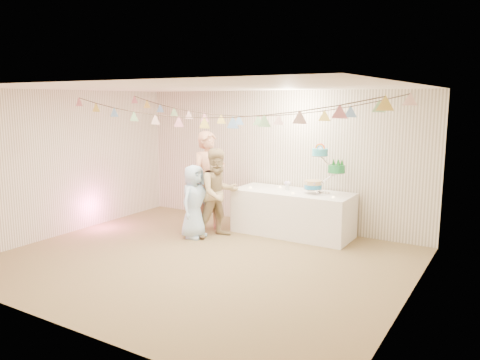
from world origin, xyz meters
The scene contains 23 objects.
floor centered at (0.00, 0.00, 0.00)m, with size 6.00×6.00×0.00m, color brown.
ceiling centered at (0.00, 0.00, 2.60)m, with size 6.00×6.00×0.00m, color white.
back_wall centered at (0.00, 2.50, 1.30)m, with size 6.00×6.00×0.00m, color white.
front_wall centered at (0.00, -2.50, 1.30)m, with size 6.00×6.00×0.00m, color white.
left_wall centered at (-3.00, 0.00, 1.30)m, with size 5.00×5.00×0.00m, color white.
right_wall centered at (3.00, 0.00, 1.30)m, with size 5.00×5.00×0.00m, color white.
table centered at (0.59, 2.01, 0.40)m, with size 2.14×0.86×0.80m, color white.
cake_stand centered at (1.14, 2.06, 1.16)m, with size 0.73×0.43×0.82m, color silver, non-canonical shape.
cake_bottom centered at (0.99, 2.00, 0.84)m, with size 0.31×0.31×0.15m, color #2884BD, non-canonical shape.
cake_middle centered at (1.32, 2.15, 1.11)m, with size 0.27×0.27×0.22m, color #1C843F, non-canonical shape.
cake_top_tier centered at (1.08, 2.03, 1.38)m, with size 0.25×0.25×0.19m, color #42BAD0, non-canonical shape.
platter centered at (0.08, 1.96, 0.76)m, with size 0.38×0.38×0.02m, color white.
posy centered at (0.45, 2.06, 0.83)m, with size 0.14×0.14×0.16m, color white, non-canonical shape.
person_adult_a centered at (-0.86, 1.44, 0.93)m, with size 0.68×0.45×1.87m, color tan.
person_adult_b centered at (-0.48, 1.19, 0.79)m, with size 0.77×0.60×1.59m, color tan.
person_child centered at (-0.82, 0.93, 0.65)m, with size 0.64×0.42×1.31m, color #B4DBFF.
bunting_back centered at (0.00, 1.10, 2.35)m, with size 5.60×1.10×0.40m, color pink, non-canonical shape.
bunting_front centered at (0.00, -0.20, 2.32)m, with size 5.60×0.90×0.36m, color #72A5E5, non-canonical shape.
tealight_0 centered at (-0.21, 1.86, 0.82)m, with size 0.04×0.04×0.03m, color #FFD88C.
tealight_1 centered at (0.24, 2.19, 0.82)m, with size 0.04×0.04×0.03m, color #FFD88C.
tealight_2 centered at (0.69, 1.79, 0.82)m, with size 0.04×0.04×0.03m, color #FFD88C.
tealight_3 centered at (0.94, 2.23, 0.82)m, with size 0.04×0.04×0.03m, color #FFD88C.
tealight_4 centered at (1.41, 1.83, 0.82)m, with size 0.04×0.04×0.03m, color #FFD88C.
Camera 1 is at (4.05, -5.54, 2.43)m, focal length 35.00 mm.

